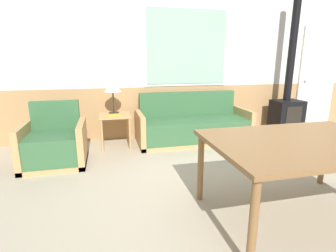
% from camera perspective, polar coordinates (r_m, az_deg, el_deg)
% --- Properties ---
extents(ground_plane, '(16.00, 16.00, 0.00)m').
position_cam_1_polar(ground_plane, '(2.88, 20.23, -15.79)').
color(ground_plane, '#B2A58C').
extents(wall_back, '(7.20, 0.09, 2.70)m').
position_cam_1_polar(wall_back, '(4.89, 4.14, 13.87)').
color(wall_back, tan).
rests_on(wall_back, ground_plane).
extents(couch, '(1.93, 0.77, 0.83)m').
position_cam_1_polar(couch, '(4.58, 5.44, -0.23)').
color(couch, tan).
rests_on(couch, ground_plane).
extents(armchair, '(0.82, 0.74, 0.83)m').
position_cam_1_polar(armchair, '(3.90, -23.47, -3.88)').
color(armchair, tan).
rests_on(armchair, ground_plane).
extents(side_table, '(0.49, 0.49, 0.53)m').
position_cam_1_polar(side_table, '(4.34, -11.47, 1.22)').
color(side_table, tan).
rests_on(side_table, ground_plane).
extents(table_lamp, '(0.28, 0.28, 0.51)m').
position_cam_1_polar(table_lamp, '(4.34, -11.96, 8.06)').
color(table_lamp, '#262628').
rests_on(table_lamp, side_table).
extents(book_stack, '(0.19, 0.10, 0.02)m').
position_cam_1_polar(book_stack, '(4.24, -11.57, 2.38)').
color(book_stack, gold).
rests_on(book_stack, side_table).
extents(dining_table, '(1.60, 1.10, 0.73)m').
position_cam_1_polar(dining_table, '(2.55, 27.24, -4.14)').
color(dining_table, olive).
rests_on(dining_table, ground_plane).
extents(wood_stove, '(0.53, 0.42, 2.53)m').
position_cam_1_polar(wood_stove, '(5.45, 24.60, 4.98)').
color(wood_stove, black).
rests_on(wood_stove, ground_plane).
extents(entry_door, '(0.85, 0.09, 2.03)m').
position_cam_1_polar(entry_door, '(6.29, 29.62, 8.98)').
color(entry_door, white).
rests_on(entry_door, ground_plane).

